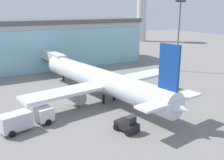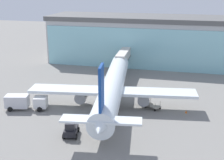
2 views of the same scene
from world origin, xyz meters
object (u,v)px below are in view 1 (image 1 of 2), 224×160
(airplane, at_px, (102,80))
(pushback_tug, at_px, (127,125))
(jet_bridge, at_px, (51,57))
(apron_light_mast, at_px, (179,30))
(safety_cone_wingtip, at_px, (161,87))
(baggage_cart, at_px, (135,90))
(catering_truck, at_px, (25,119))
(control_tower, at_px, (142,1))
(safety_cone_nose, at_px, (130,109))

(airplane, distance_m, pushback_tug, 13.80)
(jet_bridge, distance_m, apron_light_mast, 32.53)
(pushback_tug, relative_size, safety_cone_wingtip, 6.37)
(baggage_cart, bearing_deg, catering_truck, -131.58)
(pushback_tug, bearing_deg, apron_light_mast, -64.96)
(apron_light_mast, height_order, pushback_tug, apron_light_mast)
(apron_light_mast, bearing_deg, baggage_cart, -154.61)
(catering_truck, bearing_deg, pushback_tug, -45.98)
(safety_cone_wingtip, bearing_deg, catering_truck, -169.75)
(control_tower, distance_m, apron_light_mast, 65.58)
(jet_bridge, relative_size, baggage_cart, 4.24)
(pushback_tug, bearing_deg, jet_bridge, -13.25)
(airplane, distance_m, safety_cone_wingtip, 13.73)
(catering_truck, bearing_deg, airplane, 7.92)
(safety_cone_nose, bearing_deg, safety_cone_wingtip, 28.87)
(safety_cone_nose, bearing_deg, jet_bridge, 97.31)
(apron_light_mast, xyz_separation_m, catering_truck, (-42.02, -15.25, -9.21))
(control_tower, xyz_separation_m, safety_cone_nose, (-56.32, -74.14, -19.18))
(control_tower, xyz_separation_m, catering_truck, (-72.51, -72.64, -17.99))
(control_tower, bearing_deg, safety_cone_wingtip, -123.30)
(airplane, bearing_deg, pushback_tug, 158.59)
(airplane, height_order, pushback_tug, airplane)
(apron_light_mast, height_order, baggage_cart, apron_light_mast)
(safety_cone_nose, bearing_deg, baggage_cart, 50.65)
(safety_cone_nose, bearing_deg, airplane, 101.05)
(catering_truck, height_order, baggage_cart, catering_truck)
(pushback_tug, height_order, safety_cone_nose, pushback_tug)
(catering_truck, bearing_deg, safety_cone_nose, -18.20)
(control_tower, bearing_deg, jet_bridge, -142.97)
(control_tower, bearing_deg, catering_truck, -134.95)
(control_tower, relative_size, pushback_tug, 9.20)
(airplane, height_order, catering_truck, airplane)
(control_tower, xyz_separation_m, apron_light_mast, (-30.48, -57.40, -8.78))
(apron_light_mast, xyz_separation_m, pushback_tug, (-30.41, -22.81, -9.70))
(control_tower, distance_m, baggage_cart, 85.75)
(catering_truck, xyz_separation_m, pushback_tug, (11.62, -7.56, -0.49))
(jet_bridge, relative_size, control_tower, 0.42)
(control_tower, distance_m, airplane, 89.87)
(catering_truck, height_order, pushback_tug, catering_truck)
(control_tower, xyz_separation_m, baggage_cart, (-50.31, -66.80, -18.96))
(control_tower, bearing_deg, airplane, -130.74)
(jet_bridge, bearing_deg, pushback_tug, 175.72)
(apron_light_mast, distance_m, safety_cone_nose, 32.50)
(catering_truck, relative_size, pushback_tug, 2.17)
(jet_bridge, distance_m, control_tower, 76.67)
(safety_cone_wingtip, bearing_deg, pushback_tug, -142.54)
(apron_light_mast, relative_size, pushback_tug, 5.11)
(baggage_cart, relative_size, safety_cone_wingtip, 5.85)
(jet_bridge, bearing_deg, catering_truck, 152.61)
(apron_light_mast, height_order, catering_truck, apron_light_mast)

